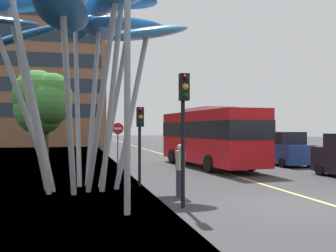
{
  "coord_description": "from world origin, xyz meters",
  "views": [
    {
      "loc": [
        -6.4,
        -10.99,
        2.37
      ],
      "look_at": [
        -1.68,
        9.09,
        2.5
      ],
      "focal_mm": 41.93,
      "sensor_mm": 36.0,
      "label": 1
    }
  ],
  "objects_px": {
    "leaf_sculpture": "(75,27)",
    "traffic_light_kerb_far": "(140,129)",
    "car_side_street": "(249,146)",
    "no_entry_sign": "(118,140)",
    "pedestrian": "(180,170)",
    "street_lamp": "(142,33)",
    "red_bus": "(209,135)",
    "traffic_light_kerb_near": "(184,111)",
    "car_parked_far": "(286,150)"
  },
  "relations": [
    {
      "from": "traffic_light_kerb_near",
      "to": "car_side_street",
      "type": "bearing_deg",
      "value": 59.82
    },
    {
      "from": "traffic_light_kerb_far",
      "to": "street_lamp",
      "type": "relative_size",
      "value": 0.41
    },
    {
      "from": "car_parked_far",
      "to": "red_bus",
      "type": "bearing_deg",
      "value": 178.61
    },
    {
      "from": "traffic_light_kerb_near",
      "to": "traffic_light_kerb_far",
      "type": "bearing_deg",
      "value": 97.04
    },
    {
      "from": "leaf_sculpture",
      "to": "no_entry_sign",
      "type": "xyz_separation_m",
      "value": [
        2.2,
        5.26,
        -4.52
      ]
    },
    {
      "from": "traffic_light_kerb_far",
      "to": "no_entry_sign",
      "type": "xyz_separation_m",
      "value": [
        -0.4,
        4.89,
        -0.59
      ]
    },
    {
      "from": "leaf_sculpture",
      "to": "traffic_light_kerb_far",
      "type": "height_order",
      "value": "leaf_sculpture"
    },
    {
      "from": "traffic_light_kerb_near",
      "to": "traffic_light_kerb_far",
      "type": "distance_m",
      "value": 4.68
    },
    {
      "from": "leaf_sculpture",
      "to": "no_entry_sign",
      "type": "bearing_deg",
      "value": 67.34
    },
    {
      "from": "leaf_sculpture",
      "to": "traffic_light_kerb_near",
      "type": "relative_size",
      "value": 2.61
    },
    {
      "from": "red_bus",
      "to": "car_parked_far",
      "type": "height_order",
      "value": "red_bus"
    },
    {
      "from": "red_bus",
      "to": "street_lamp",
      "type": "relative_size",
      "value": 1.33
    },
    {
      "from": "leaf_sculpture",
      "to": "car_parked_far",
      "type": "distance_m",
      "value": 15.88
    },
    {
      "from": "pedestrian",
      "to": "street_lamp",
      "type": "bearing_deg",
      "value": -126.14
    },
    {
      "from": "leaf_sculpture",
      "to": "no_entry_sign",
      "type": "height_order",
      "value": "leaf_sculpture"
    },
    {
      "from": "pedestrian",
      "to": "no_entry_sign",
      "type": "bearing_deg",
      "value": 100.33
    },
    {
      "from": "car_parked_far",
      "to": "street_lamp",
      "type": "distance_m",
      "value": 16.9
    },
    {
      "from": "traffic_light_kerb_near",
      "to": "car_parked_far",
      "type": "xyz_separation_m",
      "value": [
        9.95,
        11.48,
        -1.88
      ]
    },
    {
      "from": "street_lamp",
      "to": "traffic_light_kerb_near",
      "type": "bearing_deg",
      "value": 18.58
    },
    {
      "from": "car_side_street",
      "to": "leaf_sculpture",
      "type": "bearing_deg",
      "value": -135.05
    },
    {
      "from": "no_entry_sign",
      "to": "car_parked_far",
      "type": "bearing_deg",
      "value": 10.26
    },
    {
      "from": "traffic_light_kerb_far",
      "to": "car_parked_far",
      "type": "bearing_deg",
      "value": 33.13
    },
    {
      "from": "traffic_light_kerb_far",
      "to": "pedestrian",
      "type": "distance_m",
      "value": 3.2
    },
    {
      "from": "car_side_street",
      "to": "no_entry_sign",
      "type": "xyz_separation_m",
      "value": [
        -11.23,
        -8.15,
        0.77
      ]
    },
    {
      "from": "leaf_sculpture",
      "to": "traffic_light_kerb_near",
      "type": "xyz_separation_m",
      "value": [
        3.16,
        -4.25,
        -3.41
      ]
    },
    {
      "from": "traffic_light_kerb_near",
      "to": "pedestrian",
      "type": "relative_size",
      "value": 2.19
    },
    {
      "from": "car_side_street",
      "to": "pedestrian",
      "type": "bearing_deg",
      "value": -122.08
    },
    {
      "from": "leaf_sculpture",
      "to": "car_side_street",
      "type": "relative_size",
      "value": 2.58
    },
    {
      "from": "traffic_light_kerb_near",
      "to": "street_lamp",
      "type": "distance_m",
      "value": 2.57
    },
    {
      "from": "leaf_sculpture",
      "to": "traffic_light_kerb_far",
      "type": "bearing_deg",
      "value": 8.13
    },
    {
      "from": "traffic_light_kerb_far",
      "to": "pedestrian",
      "type": "relative_size",
      "value": 1.77
    },
    {
      "from": "red_bus",
      "to": "car_side_street",
      "type": "relative_size",
      "value": 2.6
    },
    {
      "from": "car_parked_far",
      "to": "pedestrian",
      "type": "xyz_separation_m",
      "value": [
        -9.54,
        -9.55,
        -0.08
      ]
    },
    {
      "from": "leaf_sculpture",
      "to": "street_lamp",
      "type": "height_order",
      "value": "leaf_sculpture"
    },
    {
      "from": "leaf_sculpture",
      "to": "pedestrian",
      "type": "bearing_deg",
      "value": -32.92
    },
    {
      "from": "traffic_light_kerb_near",
      "to": "car_side_street",
      "type": "relative_size",
      "value": 0.99
    },
    {
      "from": "pedestrian",
      "to": "no_entry_sign",
      "type": "relative_size",
      "value": 0.68
    },
    {
      "from": "traffic_light_kerb_far",
      "to": "car_side_street",
      "type": "distance_m",
      "value": 17.0
    },
    {
      "from": "traffic_light_kerb_far",
      "to": "car_parked_far",
      "type": "height_order",
      "value": "traffic_light_kerb_far"
    },
    {
      "from": "traffic_light_kerb_far",
      "to": "traffic_light_kerb_near",
      "type": "bearing_deg",
      "value": -82.96
    },
    {
      "from": "car_side_street",
      "to": "no_entry_sign",
      "type": "relative_size",
      "value": 1.52
    },
    {
      "from": "car_side_street",
      "to": "no_entry_sign",
      "type": "height_order",
      "value": "no_entry_sign"
    },
    {
      "from": "traffic_light_kerb_far",
      "to": "car_parked_far",
      "type": "relative_size",
      "value": 0.82
    },
    {
      "from": "street_lamp",
      "to": "pedestrian",
      "type": "xyz_separation_m",
      "value": [
        1.74,
        2.38,
        -4.11
      ]
    },
    {
      "from": "red_bus",
      "to": "pedestrian",
      "type": "height_order",
      "value": "red_bus"
    },
    {
      "from": "pedestrian",
      "to": "no_entry_sign",
      "type": "xyz_separation_m",
      "value": [
        -1.38,
        7.57,
        0.85
      ]
    },
    {
      "from": "leaf_sculpture",
      "to": "no_entry_sign",
      "type": "relative_size",
      "value": 3.91
    },
    {
      "from": "traffic_light_kerb_near",
      "to": "car_side_street",
      "type": "distance_m",
      "value": 20.51
    },
    {
      "from": "traffic_light_kerb_far",
      "to": "street_lamp",
      "type": "bearing_deg",
      "value": -98.49
    },
    {
      "from": "traffic_light_kerb_far",
      "to": "leaf_sculpture",
      "type": "bearing_deg",
      "value": -171.87
    }
  ]
}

